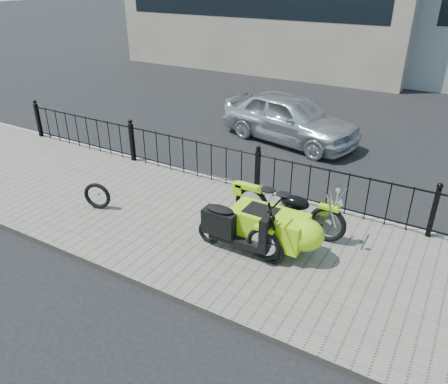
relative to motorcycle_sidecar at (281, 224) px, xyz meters
The scene contains 8 objects.
ground 1.49m from the motorcycle_sidecar, 162.58° to the left, with size 120.00×120.00×0.00m, color black.
sidewalk 1.41m from the motorcycle_sidecar, behind, with size 30.00×3.80×0.12m, color #655F55.
curb 2.32m from the motorcycle_sidecar, 125.19° to the left, with size 30.00×0.10×0.12m, color gray.
iron_fence 2.15m from the motorcycle_sidecar, 127.34° to the left, with size 14.11×0.11×1.08m.
motorcycle_sidecar is the anchor object (origin of this frame).
scooter 0.83m from the motorcycle_sidecar, 142.75° to the right, with size 1.65×0.48×1.12m.
spare_tire 3.81m from the motorcycle_sidecar, behind, with size 0.57×0.57×0.08m, color black.
sedan_car 5.67m from the motorcycle_sidecar, 111.40° to the left, with size 1.63×4.05×1.38m, color silver.
Camera 1 is at (3.68, -6.41, 4.51)m, focal length 35.00 mm.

